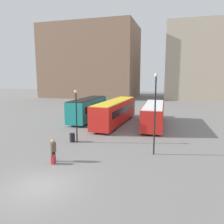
{
  "coord_description": "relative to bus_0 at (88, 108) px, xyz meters",
  "views": [
    {
      "loc": [
        7.32,
        -10.13,
        6.33
      ],
      "look_at": [
        -0.08,
        14.98,
        1.99
      ],
      "focal_mm": 35.0,
      "sensor_mm": 36.0,
      "label": 1
    }
  ],
  "objects": [
    {
      "name": "suitcase",
      "position": [
        3.66,
        -15.5,
        -1.39
      ],
      "size": [
        0.22,
        0.35,
        0.91
      ],
      "rotation": [
        0.0,
        0.0,
        1.59
      ],
      "color": "#B7232D",
      "rests_on": "ground_plane"
    },
    {
      "name": "bus_1",
      "position": [
        4.35,
        -1.01,
        -0.02
      ],
      "size": [
        2.92,
        12.45,
        3.09
      ],
      "rotation": [
        0.0,
        0.0,
        1.53
      ],
      "color": "red",
      "rests_on": "ground_plane"
    },
    {
      "name": "lamp_post_1",
      "position": [
        3.05,
        -10.26,
        1.3
      ],
      "size": [
        0.28,
        0.28,
        5.04
      ],
      "color": "black",
      "rests_on": "ground_plane"
    },
    {
      "name": "bus_2",
      "position": [
        9.37,
        -0.94,
        -0.18
      ],
      "size": [
        2.95,
        10.72,
        2.8
      ],
      "rotation": [
        0.0,
        0.0,
        1.62
      ],
      "color": "red",
      "rests_on": "ground_plane"
    },
    {
      "name": "traveler",
      "position": [
        3.4,
        -15.05,
        -0.7
      ],
      "size": [
        0.45,
        0.45,
        1.7
      ],
      "rotation": [
        0.0,
        0.0,
        1.59
      ],
      "color": "black",
      "rests_on": "ground_plane"
    },
    {
      "name": "trash_bin",
      "position": [
        2.52,
        -10.21,
        -1.28
      ],
      "size": [
        0.52,
        0.52,
        0.85
      ],
      "color": "black",
      "rests_on": "ground_plane"
    },
    {
      "name": "building_block_left",
      "position": [
        -13.35,
        34.93,
        8.8
      ],
      "size": [
        27.53,
        16.82,
        21.01
      ],
      "color": "#7F604C",
      "rests_on": "ground_plane"
    },
    {
      "name": "lamp_post_0",
      "position": [
        10.46,
        -11.45,
        2.08
      ],
      "size": [
        0.28,
        0.28,
        6.53
      ],
      "color": "black",
      "rests_on": "ground_plane"
    },
    {
      "name": "ground_plane",
      "position": [
        4.69,
        -18.62,
        -1.71
      ],
      "size": [
        160.0,
        160.0,
        0.0
      ],
      "primitive_type": "plane",
      "color": "slate"
    },
    {
      "name": "bus_0",
      "position": [
        0.0,
        0.0,
        0.0
      ],
      "size": [
        2.53,
        9.64,
        3.15
      ],
      "rotation": [
        0.0,
        0.0,
        1.58
      ],
      "color": "#19847F",
      "rests_on": "ground_plane"
    }
  ]
}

